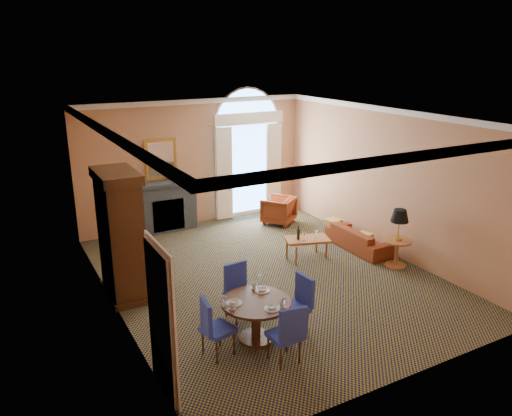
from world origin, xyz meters
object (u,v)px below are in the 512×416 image
dining_table (256,311)px  coffee_table (307,240)px  armchair (278,210)px  side_table (398,231)px  armoire (121,237)px  sofa (359,238)px

dining_table → coffee_table: dining_table is taller
armchair → side_table: (0.75, -3.54, 0.44)m
dining_table → coffee_table: size_ratio=1.04×
armchair → armoire: bearing=-11.9°
dining_table → sofa: dining_table is taller
dining_table → side_table: 4.07m
sofa → armchair: armchair is taller
armoire → dining_table: bearing=-60.8°
armoire → coffee_table: armoire is taller
armoire → coffee_table: size_ratio=2.27×
dining_table → side_table: side_table is taller
dining_table → coffee_table: 3.38m
side_table → dining_table: bearing=-165.0°
side_table → coffee_table: bearing=139.2°
armchair → coffee_table: size_ratio=0.74×
armchair → coffee_table: bearing=37.3°
armchair → side_table: bearing=65.6°
coffee_table → side_table: size_ratio=0.85×
armoire → armchair: 5.08m
armoire → armchair: bearing=24.5°
armoire → armchair: size_ratio=3.06×
sofa → dining_table: bearing=119.2°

